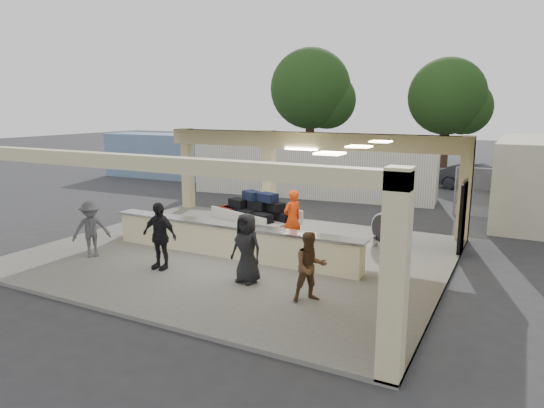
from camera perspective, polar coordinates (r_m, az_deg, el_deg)
The scene contains 15 objects.
ground at distance 14.87m, azimuth -3.85°, elevation -6.01°, with size 120.00×120.00×0.00m, color #2A2A2D.
pavilion at distance 14.98m, azimuth -1.91°, elevation -0.52°, with size 12.01×10.00×3.55m.
baggage_counter at distance 14.30m, azimuth -4.93°, elevation -4.28°, with size 8.20×0.58×0.98m.
luggage_cart at distance 16.14m, azimuth -1.90°, elevation -1.10°, with size 3.10×2.46×1.58m.
drum_fan at distance 15.62m, azimuth 13.19°, elevation -2.84°, with size 0.99×0.82×1.09m.
baggage_handler at distance 15.12m, azimuth 2.42°, elevation -1.73°, with size 0.66×0.36×1.82m, color #E83A0C.
passenger_a at distance 11.00m, azimuth 4.52°, elevation -7.39°, with size 0.78×0.34×1.60m, color brown.
passenger_b at distance 13.44m, azimuth -13.12°, elevation -3.65°, with size 1.08×0.39×1.84m, color black.
passenger_c at distance 15.11m, azimuth -20.51°, elevation -2.79°, with size 1.07×0.37×1.65m, color #4A4A4F.
passenger_d at distance 12.11m, azimuth -2.99°, elevation -5.19°, with size 0.87×0.35×1.77m, color black.
car_dark at distance 28.27m, azimuth 23.15°, elevation 2.89°, with size 1.52×4.31×1.44m, color black.
container_white at distance 24.61m, azimuth 4.72°, elevation 4.03°, with size 12.09×2.42×2.62m, color white.
container_blue at distance 31.04m, azimuth -10.47°, elevation 5.51°, with size 10.56×2.53×2.75m, color #6E8DB0.
tree_left at distance 39.29m, azimuth 5.08°, elevation 12.99°, with size 6.60×6.30×9.00m.
tree_mid at distance 38.59m, azimuth 20.39°, elevation 11.44°, with size 6.00×5.60×8.00m.
Camera 1 is at (7.44, -12.09, 4.43)m, focal length 32.00 mm.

